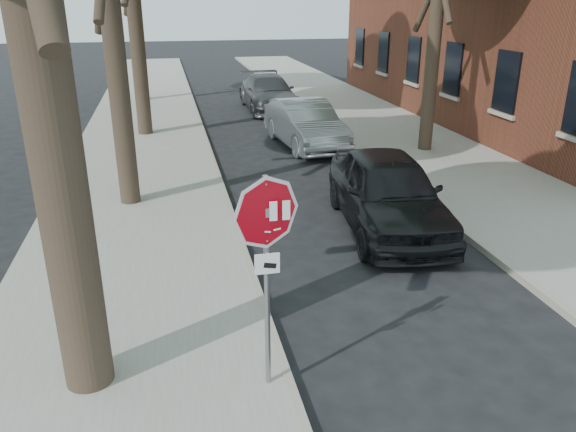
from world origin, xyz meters
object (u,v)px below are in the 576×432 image
(car_b, at_px, (305,124))
(car_a, at_px, (388,192))
(stop_sign, at_px, (267,244))
(car_c, at_px, (268,93))

(car_b, bearing_deg, car_a, -95.48)
(stop_sign, distance_m, car_c, 18.35)
(stop_sign, height_order, car_b, stop_sign)
(car_a, bearing_deg, car_b, 95.96)
(car_a, bearing_deg, car_c, 95.96)
(car_c, bearing_deg, stop_sign, -101.06)
(car_a, relative_size, car_b, 1.05)
(car_a, distance_m, car_b, 6.95)
(stop_sign, distance_m, car_b, 12.07)
(car_a, height_order, car_c, car_a)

